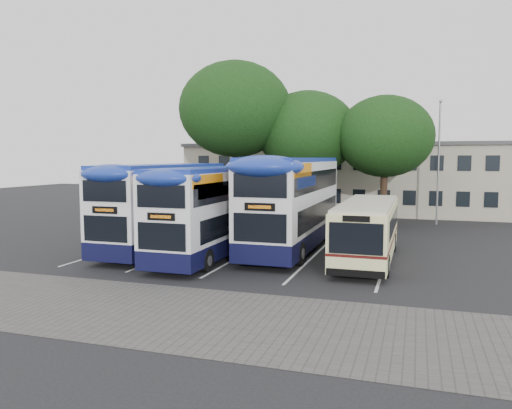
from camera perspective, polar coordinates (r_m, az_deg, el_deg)
The scene contains 12 objects.
ground at distance 19.99m, azimuth 4.19°, elevation -8.90°, with size 120.00×120.00×0.00m, color black.
paving_strip at distance 16.09m, azimuth -7.34°, elevation -12.48°, with size 40.00×6.00×0.01m, color #595654.
bay_lines at distance 25.72m, azimuth -1.30°, elevation -5.65°, with size 14.12×11.00×0.01m.
depot_building at distance 46.07m, azimuth 12.27°, elevation 3.06°, with size 32.40×8.40×6.20m.
lamp_post at distance 38.82m, azimuth 20.15°, elevation 5.29°, with size 0.25×1.05×9.06m.
tree_left at distance 38.39m, azimuth -2.39°, elevation 10.79°, with size 8.49×8.49×12.17m.
tree_mid at distance 38.29m, azimuth 5.91°, elevation 8.08°, with size 7.50×7.50×9.95m.
tree_right at distance 36.81m, azimuth 14.53°, elevation 7.53°, with size 6.81×6.81×9.33m.
bus_dd_left at distance 27.44m, azimuth -10.31°, elevation 0.26°, with size 2.66×10.96×4.57m.
bus_dd_mid at distance 25.07m, azimuth -4.87°, elevation -0.30°, with size 2.59×10.69×4.45m.
bus_dd_right at distance 26.74m, azimuth 4.28°, elevation 0.62°, with size 2.87×11.82×4.93m.
bus_single at distance 24.51m, azimuth 12.65°, elevation -2.53°, with size 2.42×9.52×2.84m.
Camera 1 is at (4.60, -18.82, 4.93)m, focal length 35.00 mm.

